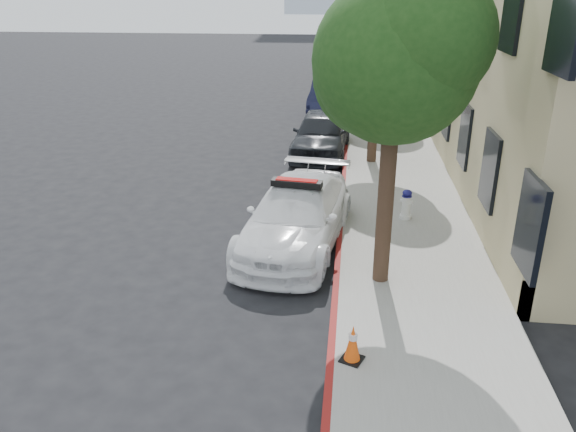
% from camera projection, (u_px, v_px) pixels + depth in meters
% --- Properties ---
extents(ground, '(120.00, 120.00, 0.00)m').
position_uv_depth(ground, '(251.00, 236.00, 13.07)').
color(ground, black).
rests_on(ground, ground).
extents(sidewalk, '(3.20, 50.00, 0.15)m').
position_uv_depth(sidewalk, '(387.00, 134.00, 21.85)').
color(sidewalk, gray).
rests_on(sidewalk, ground).
extents(curb_strip, '(0.12, 50.00, 0.15)m').
position_uv_depth(curb_strip, '(347.00, 133.00, 22.02)').
color(curb_strip, maroon).
rests_on(curb_strip, ground).
extents(tree_near, '(2.92, 2.82, 5.62)m').
position_uv_depth(tree_near, '(397.00, 60.00, 9.29)').
color(tree_near, black).
rests_on(tree_near, sidewalk).
extents(tree_mid, '(2.77, 2.64, 5.43)m').
position_uv_depth(tree_mid, '(380.00, 31.00, 16.69)').
color(tree_mid, black).
rests_on(tree_mid, sidewalk).
extents(tree_far, '(3.10, 3.00, 5.81)m').
position_uv_depth(tree_far, '(373.00, 12.00, 23.95)').
color(tree_far, black).
rests_on(tree_far, sidewalk).
extents(police_car, '(2.59, 5.05, 1.55)m').
position_uv_depth(police_car, '(297.00, 216.00, 12.38)').
color(police_car, white).
rests_on(police_car, ground).
extents(parked_car_mid, '(2.00, 4.52, 1.51)m').
position_uv_depth(parked_car_mid, '(321.00, 133.00, 19.12)').
color(parked_car_mid, black).
rests_on(parked_car_mid, ground).
extents(parked_car_far, '(1.91, 4.83, 1.56)m').
position_uv_depth(parked_car_far, '(331.00, 95.00, 25.72)').
color(parked_car_far, black).
rests_on(parked_car_far, ground).
extents(fire_hydrant, '(0.31, 0.28, 0.74)m').
position_uv_depth(fire_hydrant, '(406.00, 204.00, 13.57)').
color(fire_hydrant, silver).
rests_on(fire_hydrant, sidewalk).
extents(traffic_cone, '(0.42, 0.42, 0.61)m').
position_uv_depth(traffic_cone, '(353.00, 343.00, 8.39)').
color(traffic_cone, black).
rests_on(traffic_cone, sidewalk).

